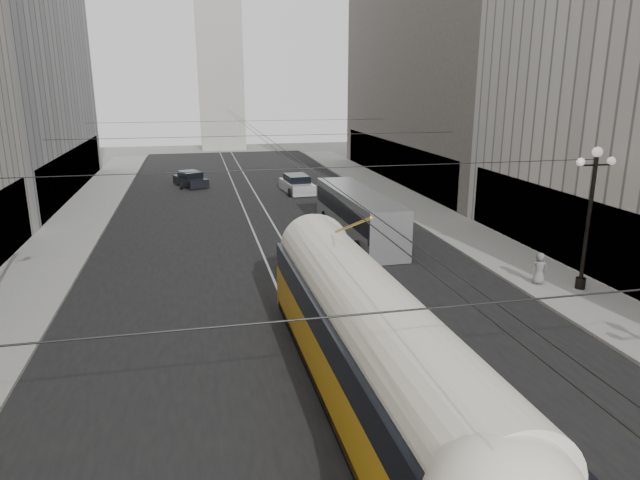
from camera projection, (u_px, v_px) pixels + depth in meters
name	position (u px, v px, depth m)	size (l,w,h in m)	color
road	(264.00, 229.00, 36.89)	(20.00, 85.00, 0.02)	black
sidewalk_left	(77.00, 224.00, 37.68)	(4.00, 72.00, 0.15)	gray
sidewalk_right	(418.00, 208.00, 42.64)	(4.00, 72.00, 0.15)	gray
rail_left	(252.00, 229.00, 36.73)	(0.12, 85.00, 0.04)	gray
rail_right	(275.00, 228.00, 37.04)	(0.12, 85.00, 0.04)	gray
building_right_far	(459.00, 0.00, 51.24)	(12.60, 32.60, 32.60)	#514C47
distant_tower	(218.00, 38.00, 77.57)	(6.00, 6.00, 31.36)	#B2AFA8
lamppost_right_mid	(590.00, 211.00, 24.85)	(1.86, 0.44, 6.37)	black
catenary	(265.00, 138.00, 34.39)	(25.00, 72.00, 0.23)	black
streetcar	(369.00, 340.00, 16.49)	(3.15, 18.25, 4.00)	orange
city_bus	(358.00, 213.00, 34.24)	(2.66, 11.25, 2.84)	#999B9D
sedan_white_far	(297.00, 184.00, 48.77)	(2.44, 5.03, 1.54)	silver
sedan_dark_far	(191.00, 179.00, 51.76)	(3.23, 4.65, 1.36)	black
pedestrian_sidewalk_right	(539.00, 268.00, 26.19)	(0.73, 0.45, 1.49)	slate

